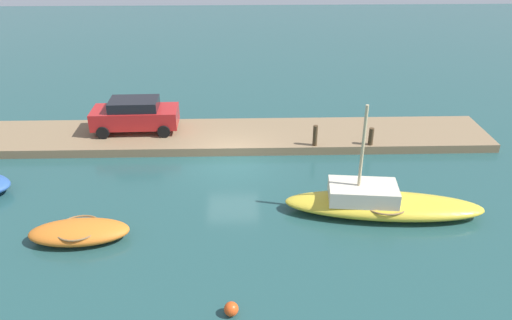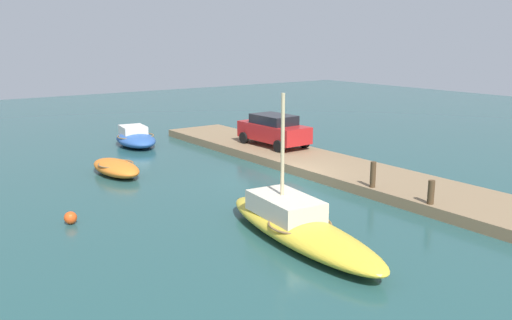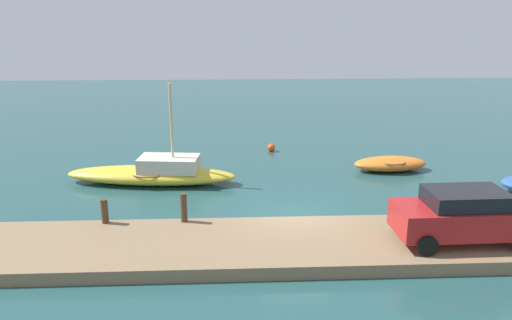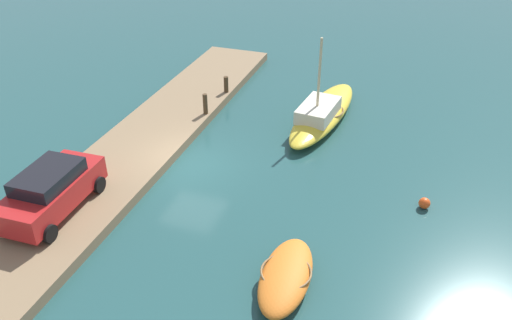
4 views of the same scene
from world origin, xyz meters
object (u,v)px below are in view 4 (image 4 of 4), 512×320
(sailboat_yellow, at_px, (322,113))
(marker_buoy, at_px, (424,203))
(rowboat_orange, at_px, (286,276))
(parked_car, at_px, (51,190))
(mooring_post_west, at_px, (226,84))
(mooring_post_mid_west, at_px, (205,104))

(sailboat_yellow, distance_m, marker_buoy, 7.80)
(rowboat_orange, height_order, marker_buoy, rowboat_orange)
(sailboat_yellow, xyz_separation_m, parked_car, (10.85, -7.48, 0.82))
(sailboat_yellow, bearing_deg, mooring_post_west, -93.23)
(mooring_post_mid_west, relative_size, parked_car, 0.24)
(rowboat_orange, distance_m, sailboat_yellow, 11.38)
(sailboat_yellow, xyz_separation_m, marker_buoy, (5.73, 5.28, -0.28))
(mooring_post_mid_west, height_order, parked_car, parked_car)
(mooring_post_mid_west, xyz_separation_m, parked_car, (9.02, -2.02, 0.38))
(sailboat_yellow, bearing_deg, rowboat_orange, 13.35)
(rowboat_orange, relative_size, parked_car, 0.84)
(rowboat_orange, distance_m, parked_car, 8.96)
(mooring_post_west, bearing_deg, rowboat_orange, 29.41)
(marker_buoy, bearing_deg, sailboat_yellow, -137.35)
(parked_car, bearing_deg, mooring_post_west, 168.85)
(mooring_post_mid_west, xyz_separation_m, marker_buoy, (3.90, 10.74, -0.72))
(mooring_post_mid_west, distance_m, parked_car, 9.26)
(parked_car, bearing_deg, marker_buoy, 110.46)
(rowboat_orange, height_order, mooring_post_mid_west, mooring_post_mid_west)
(mooring_post_west, bearing_deg, parked_car, -9.73)
(parked_car, bearing_deg, sailboat_yellow, 144.00)
(parked_car, distance_m, marker_buoy, 13.80)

